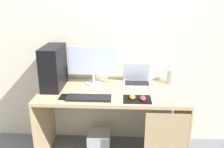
{
  "coord_description": "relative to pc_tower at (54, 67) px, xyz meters",
  "views": [
    {
      "loc": [
        0.11,
        -2.23,
        1.7
      ],
      "look_at": [
        0.0,
        0.0,
        0.95
      ],
      "focal_mm": 37.97,
      "sensor_mm": 36.0,
      "label": 1
    }
  ],
  "objects": [
    {
      "name": "pc_tower",
      "position": [
        0.0,
        0.0,
        0.0
      ],
      "size": [
        0.19,
        0.42,
        0.44
      ],
      "primitive_type": "cube",
      "color": "black",
      "rests_on": "desk"
    },
    {
      "name": "mousepad",
      "position": [
        0.85,
        -0.28,
        -0.22
      ],
      "size": [
        0.26,
        0.2,
        0.0
      ],
      "primitive_type": "cube",
      "color": "black",
      "rests_on": "desk"
    },
    {
      "name": "subwoofer",
      "position": [
        0.46,
        -0.03,
        -0.87
      ],
      "size": [
        0.24,
        0.24,
        0.24
      ],
      "primitive_type": "cube",
      "color": "#B7BCC6",
      "rests_on": "ground_plane"
    },
    {
      "name": "monitor",
      "position": [
        0.39,
        0.12,
        0.01
      ],
      "size": [
        0.54,
        0.18,
        0.42
      ],
      "color": "#B7BCC6",
      "rests_on": "desk"
    },
    {
      "name": "keyboard",
      "position": [
        0.4,
        -0.29,
        -0.21
      ],
      "size": [
        0.42,
        0.14,
        0.02
      ],
      "primitive_type": "cube",
      "color": "black",
      "rests_on": "desk"
    },
    {
      "name": "laptop",
      "position": [
        0.87,
        0.14,
        -0.17
      ],
      "size": [
        0.3,
        0.24,
        0.23
      ],
      "color": "white",
      "rests_on": "desk"
    },
    {
      "name": "cell_phone",
      "position": [
        0.15,
        -0.26,
        -0.21
      ],
      "size": [
        0.07,
        0.13,
        0.01
      ],
      "primitive_type": "cube",
      "color": "black",
      "rests_on": "desk"
    },
    {
      "name": "mouse_left",
      "position": [
        0.81,
        -0.27,
        -0.2
      ],
      "size": [
        0.06,
        0.1,
        0.03
      ],
      "primitive_type": "ellipsoid",
      "color": "orange",
      "rests_on": "mousepad"
    },
    {
      "name": "desk",
      "position": [
        0.63,
        -0.09,
        -0.38
      ],
      "size": [
        1.48,
        0.67,
        0.77
      ],
      "color": "tan",
      "rests_on": "ground_plane"
    },
    {
      "name": "wall_back",
      "position": [
        0.61,
        0.3,
        0.31
      ],
      "size": [
        4.0,
        0.05,
        2.6
      ],
      "color": "beige",
      "rests_on": "ground_plane"
    },
    {
      "name": "speaker",
      "position": [
        1.25,
        0.16,
        -0.14
      ],
      "size": [
        0.1,
        0.1,
        0.16
      ],
      "primitive_type": "cylinder",
      "color": "#B7BCC6",
      "rests_on": "desk"
    },
    {
      "name": "mouse_right",
      "position": [
        0.9,
        -0.29,
        -0.2
      ],
      "size": [
        0.06,
        0.1,
        0.03
      ],
      "primitive_type": "ellipsoid",
      "color": "#B23333",
      "rests_on": "mousepad"
    }
  ]
}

